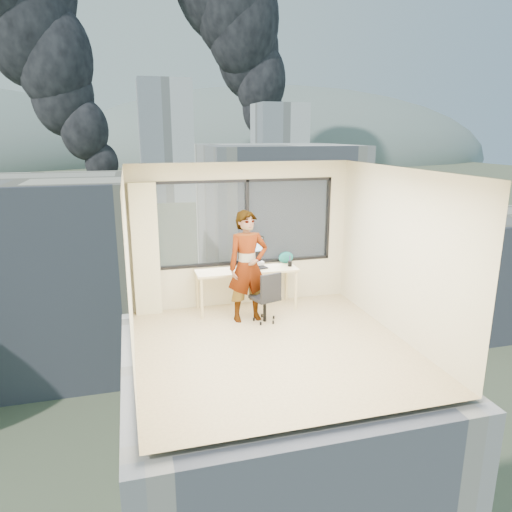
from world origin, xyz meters
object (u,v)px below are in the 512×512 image
object	(u,v)px
desk	(246,289)
game_console	(253,263)
handbag	(286,257)
chair	(265,296)
laptop	(255,262)
monitor	(250,252)
person	(248,266)

from	to	relation	value
desk	game_console	world-z (taller)	game_console
handbag	chair	bearing A→B (deg)	-126.24
laptop	game_console	bearing A→B (deg)	75.91
chair	monitor	size ratio (longest dim) A/B	1.66
game_console	monitor	bearing A→B (deg)	-160.80
chair	game_console	size ratio (longest dim) A/B	2.69
laptop	handbag	distance (m)	0.66
game_console	laptop	distance (m)	0.21
chair	game_console	distance (m)	0.92
desk	handbag	distance (m)	0.95
game_console	desk	bearing A→B (deg)	-144.16
game_console	chair	bearing A→B (deg)	-102.75
chair	game_console	xyz separation A→B (m)	(0.02, 0.85, 0.34)
handbag	laptop	bearing A→B (deg)	-162.07
monitor	chair	bearing A→B (deg)	-103.63
person	laptop	bearing A→B (deg)	57.33
desk	laptop	bearing A→B (deg)	-3.70
desk	person	bearing A→B (deg)	-101.27
person	handbag	size ratio (longest dim) A/B	6.72
handbag	person	bearing A→B (deg)	-141.44
chair	desk	bearing A→B (deg)	85.57
game_console	person	bearing A→B (deg)	-122.86
chair	monitor	bearing A→B (deg)	75.61
monitor	laptop	distance (m)	0.22
person	monitor	size ratio (longest dim) A/B	3.48
chair	person	world-z (taller)	person
person	handbag	world-z (taller)	person
game_console	laptop	bearing A→B (deg)	-102.07
chair	laptop	distance (m)	0.78
game_console	handbag	distance (m)	0.64
desk	monitor	size ratio (longest dim) A/B	3.33
chair	laptop	xyz separation A→B (m)	(0.01, 0.66, 0.42)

